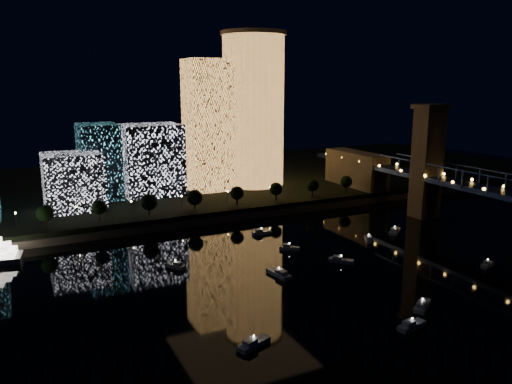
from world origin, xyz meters
TOP-DOWN VIEW (x-y plane):
  - ground at (0.00, 0.00)m, footprint 520.00×520.00m
  - far_bank at (0.00, 160.00)m, footprint 420.00×160.00m
  - seawall at (0.00, 82.00)m, footprint 420.00×6.00m
  - tower_cylindrical at (17.52, 127.47)m, footprint 34.00×34.00m
  - tower_rectangular at (-9.00, 126.22)m, footprint 20.58×20.58m
  - midrise_blocks at (-68.87, 121.69)m, footprint 102.56×40.38m
  - motorboats at (-4.07, 11.90)m, footprint 120.48×89.04m
  - esplanade_trees at (-28.68, 88.00)m, footprint 165.52×6.93m
  - street_lamps at (-34.00, 94.00)m, footprint 132.70×0.70m

SIDE VIEW (x-z plane):
  - ground at x=0.00m, z-range 0.00..0.00m
  - motorboats at x=-4.07m, z-range -0.58..2.20m
  - seawall at x=0.00m, z-range 0.00..3.00m
  - far_bank at x=0.00m, z-range 0.00..5.00m
  - street_lamps at x=-34.00m, z-range 6.20..11.85m
  - esplanade_trees at x=-28.68m, z-range 5.99..14.95m
  - midrise_blocks at x=-68.87m, z-range 3.09..38.40m
  - tower_rectangular at x=-9.00m, z-range 5.00..70.50m
  - tower_cylindrical at x=17.52m, z-range 5.13..84.80m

